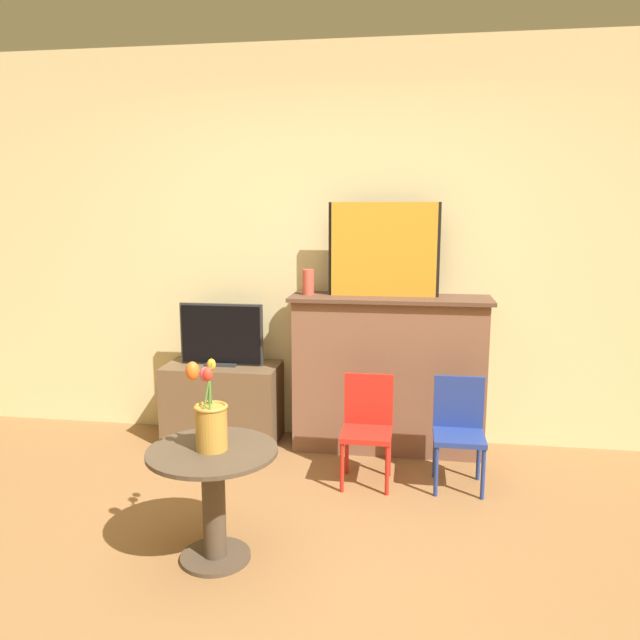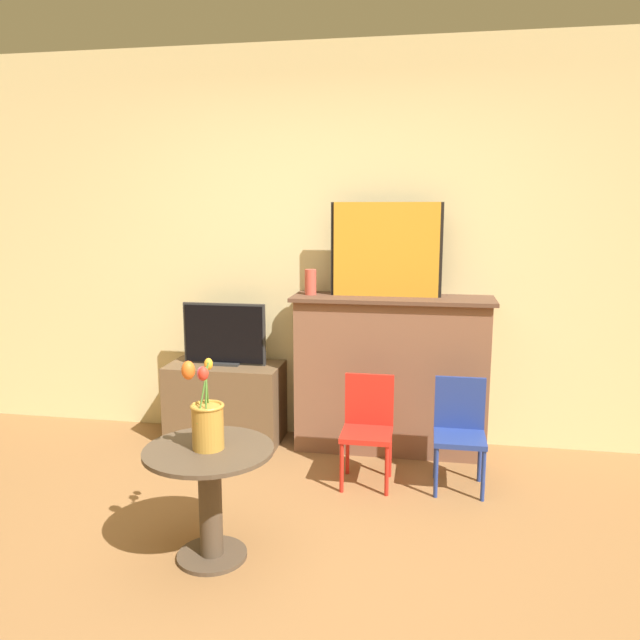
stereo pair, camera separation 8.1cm
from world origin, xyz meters
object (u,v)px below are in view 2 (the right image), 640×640
Objects in this scene: chair_red at (368,423)px; chair_blue at (460,427)px; vase_tulips at (207,418)px; painting at (386,250)px; tv_monitor at (224,335)px.

chair_blue is at bearing 3.08° from chair_red.
chair_red is 1.20m from vase_tulips.
painting is 1.25m from tv_monitor.
vase_tulips is at bearing -139.53° from chair_blue.
painting reaches higher than tv_monitor.
chair_blue is at bearing -46.98° from painting.
vase_tulips reaches higher than chair_blue.
vase_tulips is (0.41, -1.47, -0.07)m from tv_monitor.
chair_blue is (0.53, 0.03, 0.00)m from chair_red.
tv_monitor is at bearing -177.76° from painting.
chair_red and chair_blue have the same top height.
vase_tulips is (-0.69, -1.52, -0.67)m from painting.
chair_red is at bearing 56.73° from vase_tulips.
tv_monitor is (-1.10, -0.04, -0.60)m from painting.
chair_red is 0.53m from chair_blue.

